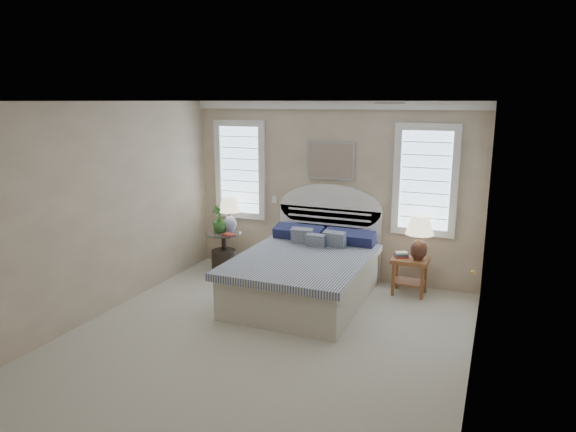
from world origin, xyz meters
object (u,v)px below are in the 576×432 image
Objects in this scene: nightstand_right at (410,268)px; lamp_right at (420,233)px; lamp_left at (230,210)px; floor_pot at (224,261)px; side_table_left at (224,247)px; bed at (307,271)px.

lamp_right reaches higher than nightstand_right.
floor_pot is at bearing -106.09° from lamp_left.
side_table_left is 1.00× the size of lamp_right.
nightstand_right is at bearing -0.21° from lamp_left.
bed reaches higher than floor_pot.
lamp_left is at bearing 156.19° from bed.
lamp_left is (0.04, 0.15, 0.81)m from floor_pot.
side_table_left is at bearing -117.12° from lamp_left.
bed is 1.47m from nightstand_right.
lamp_right is (1.41, 0.69, 0.53)m from bed.
nightstand_right is 0.92× the size of lamp_left.
nightstand_right is 0.84× the size of lamp_right.
lamp_left reaches higher than side_table_left.
side_table_left is at bearing -178.17° from lamp_right.
bed is 3.61× the size of lamp_right.
lamp_left reaches higher than floor_pot.
floor_pot is at bearing 161.47° from bed.
floor_pot is 3.14m from lamp_right.
bed is 4.29× the size of nightstand_right.
floor_pot is (-1.64, 0.55, -0.21)m from bed.
lamp_left is at bearing 179.75° from lamp_right.
nightstand_right is (2.95, 0.10, -0.00)m from side_table_left.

